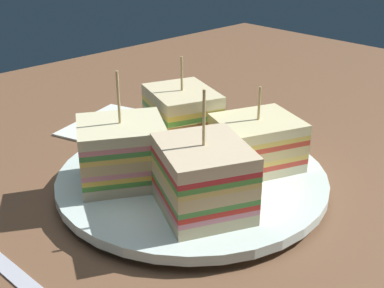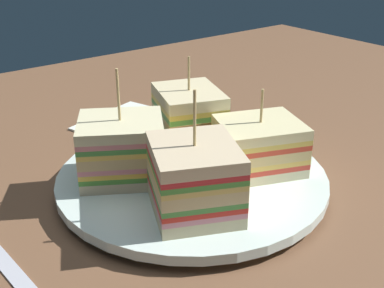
{
  "view_description": "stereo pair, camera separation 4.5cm",
  "coord_description": "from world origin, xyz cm",
  "px_view_note": "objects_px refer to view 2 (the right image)",
  "views": [
    {
      "loc": [
        28.38,
        29.62,
        23.52
      ],
      "look_at": [
        0.0,
        0.0,
        4.62
      ],
      "focal_mm": 46.36,
      "sensor_mm": 36.0,
      "label": 1
    },
    {
      "loc": [
        24.95,
        32.56,
        23.52
      ],
      "look_at": [
        0.0,
        0.0,
        4.62
      ],
      "focal_mm": 46.36,
      "sensor_mm": 36.0,
      "label": 2
    }
  ],
  "objects_px": {
    "sandwich_wedge_3": "(122,149)",
    "chip_pile": "(170,160)",
    "plate": "(192,179)",
    "sandwich_wedge_1": "(259,146)",
    "napkin": "(132,122)",
    "sandwich_wedge_2": "(189,118)",
    "sandwich_wedge_0": "(194,178)"
  },
  "relations": [
    {
      "from": "sandwich_wedge_3",
      "to": "chip_pile",
      "type": "xyz_separation_m",
      "value": [
        -0.04,
        0.02,
        -0.01
      ]
    },
    {
      "from": "sandwich_wedge_2",
      "to": "chip_pile",
      "type": "height_order",
      "value": "sandwich_wedge_2"
    },
    {
      "from": "sandwich_wedge_3",
      "to": "chip_pile",
      "type": "bearing_deg",
      "value": 0.98
    },
    {
      "from": "chip_pile",
      "to": "sandwich_wedge_3",
      "type": "bearing_deg",
      "value": -29.76
    },
    {
      "from": "plate",
      "to": "sandwich_wedge_0",
      "type": "height_order",
      "value": "sandwich_wedge_0"
    },
    {
      "from": "sandwich_wedge_0",
      "to": "napkin",
      "type": "relative_size",
      "value": 0.9
    },
    {
      "from": "sandwich_wedge_0",
      "to": "napkin",
      "type": "distance_m",
      "value": 0.24
    },
    {
      "from": "plate",
      "to": "sandwich_wedge_1",
      "type": "bearing_deg",
      "value": 151.23
    },
    {
      "from": "sandwich_wedge_1",
      "to": "chip_pile",
      "type": "height_order",
      "value": "sandwich_wedge_1"
    },
    {
      "from": "napkin",
      "to": "sandwich_wedge_1",
      "type": "bearing_deg",
      "value": 95.01
    },
    {
      "from": "sandwich_wedge_1",
      "to": "chip_pile",
      "type": "xyz_separation_m",
      "value": [
        0.07,
        -0.04,
        -0.01
      ]
    },
    {
      "from": "sandwich_wedge_0",
      "to": "sandwich_wedge_3",
      "type": "height_order",
      "value": "same"
    },
    {
      "from": "napkin",
      "to": "sandwich_wedge_3",
      "type": "bearing_deg",
      "value": 56.47
    },
    {
      "from": "sandwich_wedge_0",
      "to": "sandwich_wedge_2",
      "type": "bearing_deg",
      "value": -10.77
    },
    {
      "from": "sandwich_wedge_0",
      "to": "chip_pile",
      "type": "distance_m",
      "value": 0.07
    },
    {
      "from": "sandwich_wedge_1",
      "to": "sandwich_wedge_3",
      "type": "bearing_deg",
      "value": -8.95
    },
    {
      "from": "sandwich_wedge_3",
      "to": "chip_pile",
      "type": "distance_m",
      "value": 0.05
    },
    {
      "from": "sandwich_wedge_2",
      "to": "chip_pile",
      "type": "xyz_separation_m",
      "value": [
        0.05,
        0.04,
        -0.02
      ]
    },
    {
      "from": "sandwich_wedge_0",
      "to": "plate",
      "type": "bearing_deg",
      "value": -11.25
    },
    {
      "from": "sandwich_wedge_3",
      "to": "chip_pile",
      "type": "height_order",
      "value": "sandwich_wedge_3"
    },
    {
      "from": "plate",
      "to": "sandwich_wedge_0",
      "type": "distance_m",
      "value": 0.07
    },
    {
      "from": "sandwich_wedge_3",
      "to": "napkin",
      "type": "relative_size",
      "value": 0.89
    },
    {
      "from": "sandwich_wedge_1",
      "to": "sandwich_wedge_2",
      "type": "bearing_deg",
      "value": -55.48
    },
    {
      "from": "sandwich_wedge_1",
      "to": "napkin",
      "type": "relative_size",
      "value": 0.81
    },
    {
      "from": "sandwich_wedge_2",
      "to": "chip_pile",
      "type": "bearing_deg",
      "value": -32.98
    },
    {
      "from": "sandwich_wedge_2",
      "to": "napkin",
      "type": "xyz_separation_m",
      "value": [
        -0.0,
        -0.12,
        -0.04
      ]
    },
    {
      "from": "plate",
      "to": "sandwich_wedge_3",
      "type": "relative_size",
      "value": 2.45
    },
    {
      "from": "napkin",
      "to": "plate",
      "type": "bearing_deg",
      "value": 77.6
    },
    {
      "from": "sandwich_wedge_0",
      "to": "sandwich_wedge_2",
      "type": "relative_size",
      "value": 1.09
    },
    {
      "from": "sandwich_wedge_0",
      "to": "napkin",
      "type": "xyz_separation_m",
      "value": [
        -0.07,
        -0.22,
        -0.04
      ]
    },
    {
      "from": "sandwich_wedge_2",
      "to": "sandwich_wedge_0",
      "type": "bearing_deg",
      "value": -15.69
    },
    {
      "from": "sandwich_wedge_0",
      "to": "sandwich_wedge_1",
      "type": "xyz_separation_m",
      "value": [
        -0.09,
        -0.02,
        -0.01
      ]
    }
  ]
}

